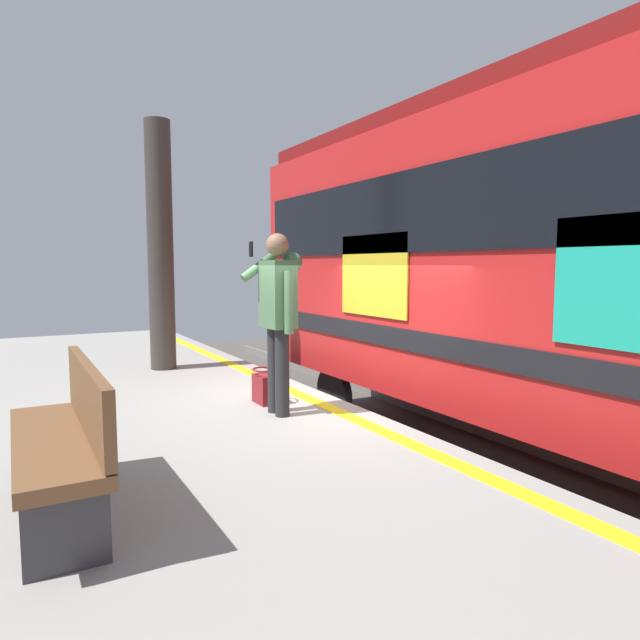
# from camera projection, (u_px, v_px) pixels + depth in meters

# --- Properties ---
(ground_plane) EXTENTS (24.36, 24.36, 0.00)m
(ground_plane) POSITION_uv_depth(u_px,v_px,m) (337.00, 487.00, 6.28)
(ground_plane) COLOR #4C4742
(platform) EXTENTS (15.21, 4.05, 1.03)m
(platform) POSITION_uv_depth(u_px,v_px,m) (154.00, 476.00, 5.24)
(platform) COLOR gray
(platform) RESTS_ON ground
(safety_line) EXTENTS (14.90, 0.16, 0.01)m
(safety_line) POSITION_uv_depth(u_px,v_px,m) (314.00, 401.00, 6.03)
(safety_line) COLOR yellow
(safety_line) RESTS_ON platform
(track_rail_near) EXTENTS (19.77, 0.08, 0.16)m
(track_rail_near) POSITION_uv_depth(u_px,v_px,m) (433.00, 459.00, 6.95)
(track_rail_near) COLOR slate
(track_rail_near) RESTS_ON ground
(track_rail_far) EXTENTS (19.77, 0.08, 0.16)m
(track_rail_far) POSITION_uv_depth(u_px,v_px,m) (513.00, 441.00, 7.65)
(track_rail_far) COLOR slate
(track_rail_far) RESTS_ON ground
(train_carriage) EXTENTS (9.39, 2.75, 4.20)m
(train_carriage) POSITION_uv_depth(u_px,v_px,m) (565.00, 252.00, 5.97)
(train_carriage) COLOR red
(train_carriage) RESTS_ON ground
(passenger) EXTENTS (0.57, 0.55, 1.78)m
(passenger) POSITION_uv_depth(u_px,v_px,m) (279.00, 309.00, 5.41)
(passenger) COLOR #262628
(passenger) RESTS_ON platform
(handbag) EXTENTS (0.31, 0.28, 0.38)m
(handbag) POSITION_uv_depth(u_px,v_px,m) (265.00, 387.00, 5.93)
(handbag) COLOR maroon
(handbag) RESTS_ON platform
(station_column) EXTENTS (0.36, 0.36, 3.47)m
(station_column) POSITION_uv_depth(u_px,v_px,m) (160.00, 247.00, 7.77)
(station_column) COLOR #38332D
(station_column) RESTS_ON platform
(bench) EXTENTS (1.62, 0.44, 0.90)m
(bench) POSITION_uv_depth(u_px,v_px,m) (66.00, 434.00, 3.23)
(bench) COLOR brown
(bench) RESTS_ON platform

